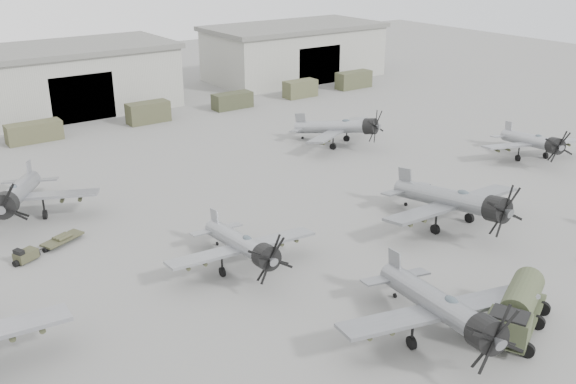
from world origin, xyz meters
name	(u,v)px	position (x,y,z in m)	size (l,w,h in m)	color
ground	(382,312)	(0.00, 0.00, 0.00)	(220.00, 220.00, 0.00)	slate
hangar_center	(65,79)	(0.00, 61.96, 4.37)	(29.00, 14.80, 8.70)	#9C9D93
hangar_right	(294,51)	(38.00, 61.96, 4.37)	(29.00, 14.80, 8.70)	#9C9D93
support_truck_3	(34,132)	(-7.68, 50.00, 1.12)	(6.16, 2.20, 2.24)	#47472E
support_truck_4	(148,112)	(6.44, 50.00, 1.31)	(5.37, 2.20, 2.61)	#3F402A
support_truck_5	(232,101)	(18.84, 50.00, 1.08)	(5.57, 2.20, 2.16)	#353825
support_truck_6	(300,89)	(30.44, 50.00, 1.23)	(5.01, 2.20, 2.47)	#494B31
support_truck_7	(354,80)	(40.79, 50.00, 1.30)	(5.87, 2.20, 2.59)	#41442C
aircraft_near_1	(444,308)	(0.55, -4.35, 2.29)	(12.67, 11.40, 5.04)	gray
aircraft_mid_1	(244,245)	(-4.24, 9.63, 2.02)	(11.14, 10.02, 4.43)	gray
aircraft_mid_2	(456,201)	(13.38, 5.86, 2.40)	(13.15, 11.83, 5.27)	gray
aircraft_mid_3	(535,142)	(33.46, 12.60, 2.02)	(10.96, 9.90, 4.44)	#919399
aircraft_far_0	(16,195)	(-14.96, 27.76, 2.36)	(12.64, 11.47, 5.19)	gray
aircraft_far_1	(341,127)	(20.19, 28.32, 2.13)	(11.45, 10.38, 4.69)	gray
fuel_tanker	(518,307)	(5.20, -6.03, 1.55)	(7.34, 5.12, 2.71)	#3A412B
tug_trailer	(40,249)	(-15.31, 20.61, 0.44)	(5.77, 3.40, 1.17)	#3A3B26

